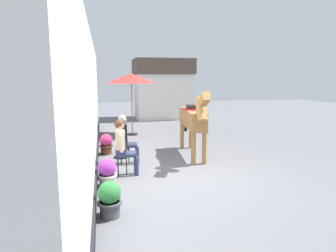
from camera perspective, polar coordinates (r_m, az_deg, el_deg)
The scene contains 11 objects.
ground_plane at distance 10.35m, azimuth -0.02°, elevation -4.12°, with size 40.00×40.00×0.00m, color slate.
pub_facade_wall at distance 8.38m, azimuth -14.97°, elevation 3.10°, with size 0.34×14.00×3.40m.
distant_cottage at distance 17.91m, azimuth -1.04°, elevation 7.30°, with size 3.40×2.60×3.50m.
seated_visitor_near at distance 7.33m, azimuth -8.66°, elevation -3.57°, with size 0.61×0.49×1.39m.
seated_visitor_far at distance 8.33m, azimuth -8.17°, elevation -2.01°, with size 0.61×0.49×1.39m.
saddled_horse_center at distance 8.98m, azimuth 4.86°, elevation 1.33°, with size 0.66×2.99×2.06m.
flower_planter_nearest at distance 5.34m, azimuth -11.17°, elevation -13.52°, with size 0.43×0.43×0.64m.
flower_planter_inner_near at distance 6.72m, azimuth -11.65°, elevation -8.72°, with size 0.43×0.43×0.64m.
flower_planter_farthest at distance 9.58m, azimuth -11.82°, elevation -3.35°, with size 0.43×0.43×0.64m.
cafe_parasol at distance 12.48m, azimuth -7.07°, elevation 9.02°, with size 2.10×2.10×2.58m.
satchel_bag at distance 9.64m, azimuth -8.23°, elevation -4.60°, with size 0.28×0.12×0.20m, color brown.
Camera 1 is at (-2.20, -6.83, 2.38)m, focal length 31.65 mm.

